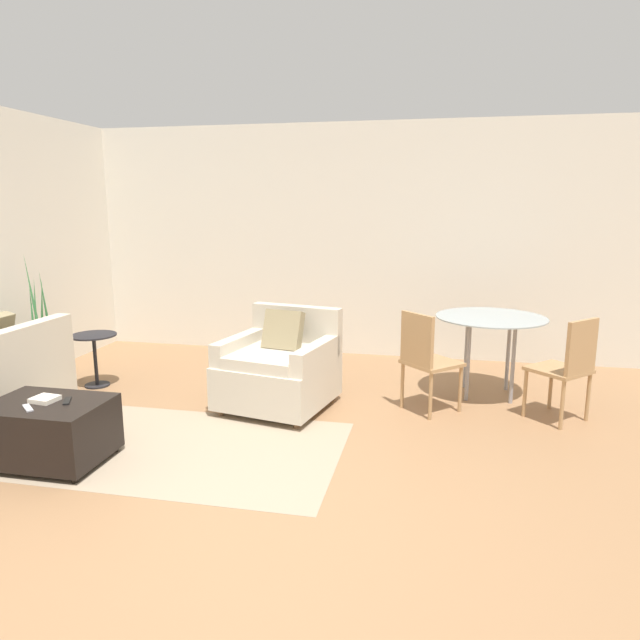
% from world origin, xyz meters
% --- Properties ---
extents(ground_plane, '(20.00, 20.00, 0.00)m').
position_xyz_m(ground_plane, '(0.00, 0.00, 0.00)').
color(ground_plane, '#936B47').
extents(wall_back, '(12.00, 0.06, 2.75)m').
position_xyz_m(wall_back, '(0.00, 3.86, 1.38)').
color(wall_back, silver).
rests_on(wall_back, ground_plane).
extents(area_rug, '(2.75, 1.50, 0.01)m').
position_xyz_m(area_rug, '(-1.00, 0.79, 0.00)').
color(area_rug, gray).
rests_on(area_rug, ground_plane).
extents(armchair, '(1.06, 1.08, 0.88)m').
position_xyz_m(armchair, '(-0.35, 1.83, 0.35)').
color(armchair, beige).
rests_on(armchair, ground_plane).
extents(ottoman, '(0.81, 0.59, 0.45)m').
position_xyz_m(ottoman, '(-1.64, 0.39, 0.24)').
color(ottoman, black).
rests_on(ottoman, ground_plane).
extents(book_stack, '(0.18, 0.17, 0.03)m').
position_xyz_m(book_stack, '(-1.66, 0.40, 0.46)').
color(book_stack, beige).
rests_on(book_stack, ottoman).
extents(tv_remote_primary, '(0.15, 0.13, 0.01)m').
position_xyz_m(tv_remote_primary, '(-1.68, 0.25, 0.45)').
color(tv_remote_primary, '#B7B7BC').
rests_on(tv_remote_primary, ottoman).
extents(tv_remote_secondary, '(0.11, 0.15, 0.01)m').
position_xyz_m(tv_remote_secondary, '(-1.51, 0.43, 0.45)').
color(tv_remote_secondary, black).
rests_on(tv_remote_secondary, ottoman).
extents(potted_plant, '(0.40, 0.40, 1.35)m').
position_xyz_m(potted_plant, '(-2.88, 1.93, 0.24)').
color(potted_plant, '#333338').
rests_on(potted_plant, ground_plane).
extents(side_table, '(0.45, 0.45, 0.54)m').
position_xyz_m(side_table, '(-2.33, 2.02, 0.38)').
color(side_table, black).
rests_on(side_table, ground_plane).
extents(dining_table, '(1.03, 1.03, 0.77)m').
position_xyz_m(dining_table, '(1.53, 2.55, 0.68)').
color(dining_table, '#99A8AD').
rests_on(dining_table, ground_plane).
extents(dining_chair_near_left, '(0.59, 0.59, 0.90)m').
position_xyz_m(dining_chair_near_left, '(0.94, 1.96, 0.52)').
color(dining_chair_near_left, tan).
rests_on(dining_chair_near_left, ground_plane).
extents(dining_chair_near_right, '(0.59, 0.59, 0.90)m').
position_xyz_m(dining_chair_near_right, '(2.12, 1.96, 0.52)').
color(dining_chair_near_right, tan).
rests_on(dining_chair_near_right, ground_plane).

